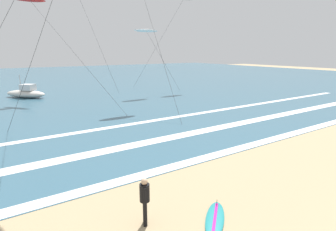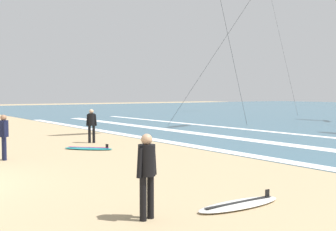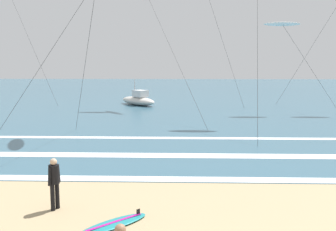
% 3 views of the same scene
% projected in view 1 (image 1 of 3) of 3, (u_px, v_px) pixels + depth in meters
% --- Properties ---
extents(ocean_surface, '(140.00, 90.00, 0.01)m').
position_uv_depth(ocean_surface, '(55.00, 80.00, 50.77)').
color(ocean_surface, '#386075').
rests_on(ocean_surface, ground).
extents(wave_foam_shoreline, '(45.51, 0.67, 0.01)m').
position_uv_depth(wave_foam_shoreline, '(197.00, 160.00, 13.62)').
color(wave_foam_shoreline, white).
rests_on(wave_foam_shoreline, ocean_surface).
extents(wave_foam_mid_break, '(51.85, 0.93, 0.01)m').
position_uv_depth(wave_foam_mid_break, '(195.00, 132.00, 18.19)').
color(wave_foam_mid_break, white).
rests_on(wave_foam_mid_break, ocean_surface).
extents(wave_foam_outer_break, '(52.40, 0.61, 0.01)m').
position_uv_depth(wave_foam_outer_break, '(158.00, 120.00, 21.48)').
color(wave_foam_outer_break, white).
rests_on(wave_foam_outer_break, ocean_surface).
extents(surfer_left_far, '(0.32, 0.50, 1.60)m').
position_uv_depth(surfer_left_far, '(145.00, 197.00, 8.39)').
color(surfer_left_far, black).
rests_on(surfer_left_far, ground).
extents(surfboard_foreground_flat, '(1.95, 1.87, 0.25)m').
position_uv_depth(surfboard_foreground_flat, '(215.00, 219.00, 8.78)').
color(surfboard_foreground_flat, teal).
rests_on(surfboard_foreground_flat, ground).
extents(kite_white_far_left, '(7.31, 1.35, 7.99)m').
position_uv_depth(kite_white_far_left, '(146.00, 31.00, 32.32)').
color(kite_white_far_left, white).
rests_on(kite_white_far_left, ground).
extents(kite_red_distant_low, '(6.59, 13.44, 10.89)m').
position_uv_depth(kite_red_distant_low, '(30.00, 1.00, 28.32)').
color(kite_red_distant_low, red).
rests_on(kite_red_distant_low, ground).
extents(offshore_boat, '(4.73, 5.01, 2.70)m').
position_uv_depth(offshore_boat, '(26.00, 93.00, 31.66)').
color(offshore_boat, beige).
rests_on(offshore_boat, ground).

